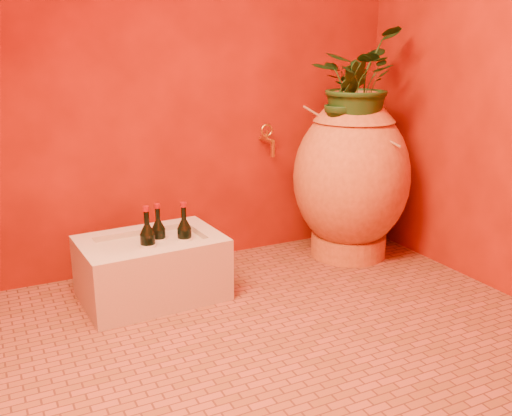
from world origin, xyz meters
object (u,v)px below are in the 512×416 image
amphora (351,176)px  wine_bottle_b (185,240)px  stone_basin (152,269)px  wine_bottle_a (148,247)px  wall_tap (268,139)px  wine_bottle_c (159,240)px

amphora → wine_bottle_b: size_ratio=3.18×
amphora → stone_basin: amphora is taller
amphora → stone_basin: (-1.25, -0.07, -0.34)m
wine_bottle_a → wall_tap: bearing=23.4°
amphora → wine_bottle_c: amphora is taller
amphora → wall_tap: 0.54m
wine_bottle_b → wall_tap: (0.65, 0.35, 0.42)m
wine_bottle_a → wine_bottle_b: wine_bottle_a is taller
wine_bottle_c → wall_tap: (0.77, 0.28, 0.42)m
amphora → wine_bottle_a: size_ratio=3.08×
amphora → wine_bottle_a: amphora is taller
amphora → wine_bottle_c: 1.21m
stone_basin → wine_bottle_a: 0.15m
amphora → wall_tap: size_ratio=5.39×
wine_bottle_c → amphora: bearing=1.3°
wine_bottle_c → wall_tap: 0.92m
amphora → wall_tap: amphora is taller
wine_bottle_c → wall_tap: size_ratio=1.65×
stone_basin → wine_bottle_c: (0.06, 0.04, 0.13)m
stone_basin → wine_bottle_c: bearing=36.3°
stone_basin → wine_bottle_a: wine_bottle_a is taller
wine_bottle_a → stone_basin: bearing=60.1°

